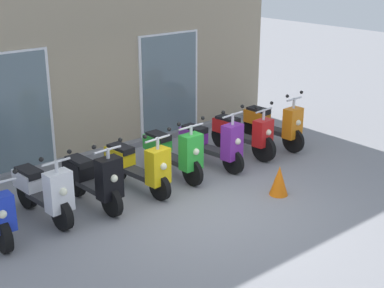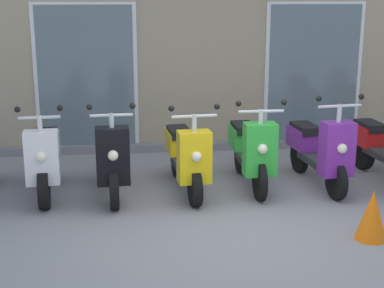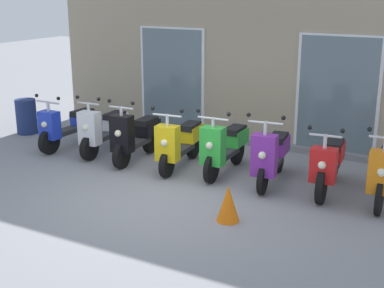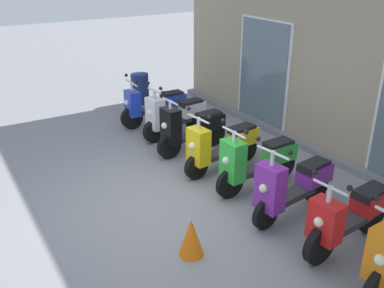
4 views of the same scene
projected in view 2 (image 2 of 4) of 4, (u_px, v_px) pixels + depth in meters
The scene contains 9 objects.
ground_plane at pixel (239, 228), 6.11m from camera, with size 40.00×40.00×0.00m, color gray.
storefront_facade at pixel (201, 28), 8.93m from camera, with size 9.23×0.50×3.93m.
scooter_white at pixel (45, 158), 7.03m from camera, with size 0.53×1.52×1.21m.
scooter_black at pixel (112, 157), 7.01m from camera, with size 0.55×1.52×1.24m.
scooter_yellow at pixel (186, 155), 7.17m from camera, with size 0.60×1.60×1.20m.
scooter_green at pixel (251, 149), 7.32m from camera, with size 0.61×1.60×1.22m.
scooter_purple at pixel (319, 149), 7.34m from camera, with size 0.61×1.58×1.28m.
scooter_red at pixel (384, 148), 7.55m from camera, with size 0.54×1.63×1.18m.
traffic_cone at pixel (372, 215), 5.79m from camera, with size 0.32×0.32×0.52m, color orange.
Camera 2 is at (-1.11, -5.60, 2.43)m, focal length 53.74 mm.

